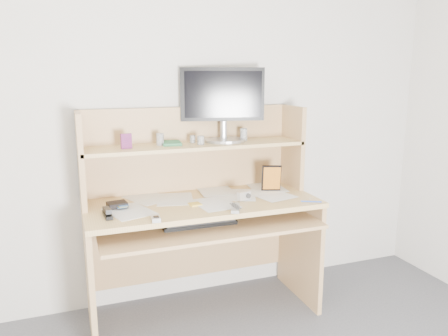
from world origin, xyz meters
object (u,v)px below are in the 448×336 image
object	(u,v)px
keyboard	(198,222)
game_case	(271,178)
tv_remote	(235,208)
desk	(199,206)
monitor	(223,102)

from	to	relation	value
keyboard	game_case	xyz separation A→B (m)	(0.55, 0.17, 0.18)
keyboard	tv_remote	xyz separation A→B (m)	(0.18, -0.12, 0.10)
desk	game_case	xyz separation A→B (m)	(0.48, -0.03, 0.15)
game_case	monitor	distance (m)	0.58
desk	monitor	xyz separation A→B (m)	(0.21, 0.14, 0.64)
tv_remote	game_case	size ratio (longest dim) A/B	0.93
tv_remote	monitor	distance (m)	0.73
game_case	monitor	xyz separation A→B (m)	(-0.28, 0.17, 0.49)
tv_remote	desk	bearing A→B (deg)	133.68
desk	game_case	distance (m)	0.51
tv_remote	monitor	size ratio (longest dim) A/B	0.31
desk	tv_remote	xyz separation A→B (m)	(0.12, -0.32, 0.07)
desk	keyboard	size ratio (longest dim) A/B	3.23
game_case	keyboard	bearing A→B (deg)	-143.93
keyboard	desk	bearing A→B (deg)	72.82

